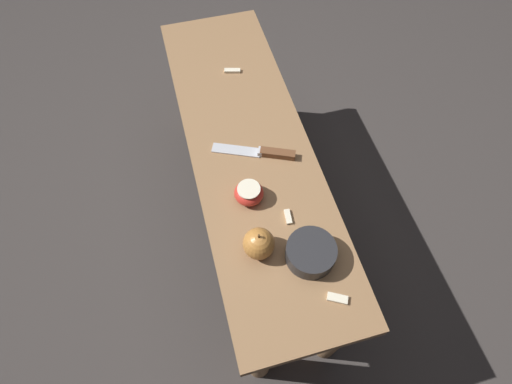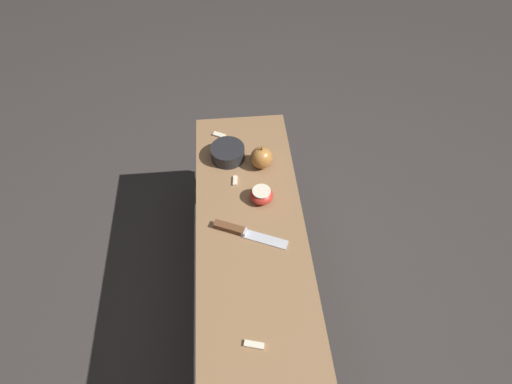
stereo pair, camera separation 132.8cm
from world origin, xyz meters
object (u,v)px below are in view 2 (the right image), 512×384
(apple_whole, at_px, (261,158))
(knife, at_px, (239,231))
(wooden_bench, at_px, (253,261))
(bowl, at_px, (228,153))
(apple_cut, at_px, (261,195))

(apple_whole, bearing_deg, knife, -19.28)
(knife, distance_m, apple_whole, 0.29)
(wooden_bench, height_order, bowl, bowl)
(apple_whole, xyz_separation_m, bowl, (-0.05, -0.12, -0.01))
(apple_whole, bearing_deg, wooden_bench, -10.33)
(bowl, bearing_deg, apple_cut, 26.73)
(apple_cut, bearing_deg, apple_whole, 174.39)
(wooden_bench, xyz_separation_m, knife, (-0.05, -0.04, 0.11))
(wooden_bench, relative_size, knife, 5.13)
(apple_whole, distance_m, apple_cut, 0.15)
(apple_cut, relative_size, bowl, 0.64)
(knife, bearing_deg, apple_cut, 80.28)
(knife, bearing_deg, bowl, 117.13)
(wooden_bench, relative_size, bowl, 9.66)
(knife, xyz_separation_m, apple_whole, (-0.27, 0.10, 0.03))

